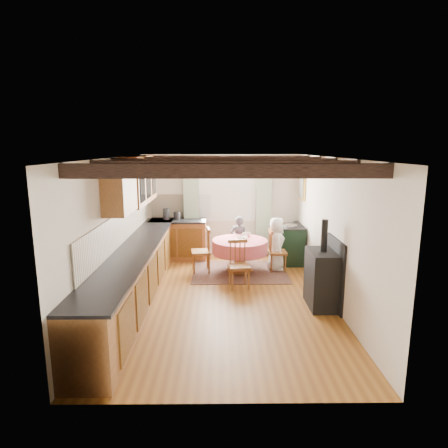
{
  "coord_description": "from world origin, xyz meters",
  "views": [
    {
      "loc": [
        -0.07,
        -6.18,
        2.57
      ],
      "look_at": [
        0.0,
        0.8,
        1.15
      ],
      "focal_mm": 30.51,
      "sensor_mm": 36.0,
      "label": 1
    }
  ],
  "objects_px": {
    "child_far": "(239,240)",
    "cast_iron_stove": "(323,264)",
    "dining_table": "(240,256)",
    "child_right": "(276,244)",
    "chair_near": "(239,265)",
    "chair_right": "(277,250)",
    "cup": "(247,234)",
    "chair_left": "(201,250)",
    "aga_range": "(288,243)"
  },
  "relations": [
    {
      "from": "chair_right",
      "to": "cast_iron_stove",
      "type": "distance_m",
      "value": 1.89
    },
    {
      "from": "child_right",
      "to": "cast_iron_stove",
      "type": "bearing_deg",
      "value": -168.95
    },
    {
      "from": "dining_table",
      "to": "chair_left",
      "type": "bearing_deg",
      "value": 178.47
    },
    {
      "from": "child_far",
      "to": "child_right",
      "type": "xyz_separation_m",
      "value": [
        0.76,
        -0.51,
        0.03
      ]
    },
    {
      "from": "chair_left",
      "to": "dining_table",
      "type": "bearing_deg",
      "value": 81.22
    },
    {
      "from": "dining_table",
      "to": "child_right",
      "type": "xyz_separation_m",
      "value": [
        0.77,
        0.16,
        0.22
      ]
    },
    {
      "from": "chair_near",
      "to": "cast_iron_stove",
      "type": "bearing_deg",
      "value": -41.37
    },
    {
      "from": "chair_left",
      "to": "child_far",
      "type": "distance_m",
      "value": 1.05
    },
    {
      "from": "cast_iron_stove",
      "to": "child_right",
      "type": "relative_size",
      "value": 1.28
    },
    {
      "from": "chair_left",
      "to": "child_far",
      "type": "bearing_deg",
      "value": 120.68
    },
    {
      "from": "chair_near",
      "to": "child_far",
      "type": "height_order",
      "value": "child_far"
    },
    {
      "from": "chair_left",
      "to": "chair_right",
      "type": "xyz_separation_m",
      "value": [
        1.6,
        0.05,
        -0.03
      ]
    },
    {
      "from": "dining_table",
      "to": "chair_near",
      "type": "distance_m",
      "value": 0.9
    },
    {
      "from": "dining_table",
      "to": "chair_left",
      "type": "distance_m",
      "value": 0.82
    },
    {
      "from": "cast_iron_stove",
      "to": "cup",
      "type": "bearing_deg",
      "value": 117.45
    },
    {
      "from": "chair_near",
      "to": "aga_range",
      "type": "height_order",
      "value": "chair_near"
    },
    {
      "from": "child_far",
      "to": "child_right",
      "type": "height_order",
      "value": "child_right"
    },
    {
      "from": "aga_range",
      "to": "child_right",
      "type": "distance_m",
      "value": 0.7
    },
    {
      "from": "aga_range",
      "to": "cup",
      "type": "relative_size",
      "value": 8.94
    },
    {
      "from": "chair_right",
      "to": "cup",
      "type": "distance_m",
      "value": 0.73
    },
    {
      "from": "cup",
      "to": "chair_right",
      "type": "bearing_deg",
      "value": -21.8
    },
    {
      "from": "dining_table",
      "to": "child_far",
      "type": "relative_size",
      "value": 1.07
    },
    {
      "from": "chair_right",
      "to": "child_far",
      "type": "bearing_deg",
      "value": 51.94
    },
    {
      "from": "child_far",
      "to": "cast_iron_stove",
      "type": "bearing_deg",
      "value": 128.27
    },
    {
      "from": "chair_near",
      "to": "chair_right",
      "type": "distance_m",
      "value": 1.29
    },
    {
      "from": "chair_left",
      "to": "child_far",
      "type": "xyz_separation_m",
      "value": [
        0.82,
        0.64,
        0.06
      ]
    },
    {
      "from": "aga_range",
      "to": "cast_iron_stove",
      "type": "xyz_separation_m",
      "value": [
        0.11,
        -2.49,
        0.29
      ]
    },
    {
      "from": "cast_iron_stove",
      "to": "child_far",
      "type": "bearing_deg",
      "value": 117.09
    },
    {
      "from": "cast_iron_stove",
      "to": "child_right",
      "type": "distance_m",
      "value": 1.97
    },
    {
      "from": "chair_near",
      "to": "child_far",
      "type": "xyz_separation_m",
      "value": [
        0.07,
        1.56,
        0.09
      ]
    },
    {
      "from": "dining_table",
      "to": "chair_right",
      "type": "bearing_deg",
      "value": 5.1
    },
    {
      "from": "dining_table",
      "to": "cup",
      "type": "relative_size",
      "value": 10.82
    },
    {
      "from": "dining_table",
      "to": "child_right",
      "type": "distance_m",
      "value": 0.82
    },
    {
      "from": "aga_range",
      "to": "child_far",
      "type": "distance_m",
      "value": 1.13
    },
    {
      "from": "chair_right",
      "to": "child_far",
      "type": "xyz_separation_m",
      "value": [
        -0.78,
        0.59,
        0.09
      ]
    },
    {
      "from": "chair_left",
      "to": "cast_iron_stove",
      "type": "bearing_deg",
      "value": 42.07
    },
    {
      "from": "chair_right",
      "to": "cast_iron_stove",
      "type": "bearing_deg",
      "value": -166.69
    },
    {
      "from": "chair_near",
      "to": "child_right",
      "type": "bearing_deg",
      "value": 43.4
    },
    {
      "from": "cast_iron_stove",
      "to": "child_right",
      "type": "xyz_separation_m",
      "value": [
        -0.47,
        1.9,
        -0.16
      ]
    },
    {
      "from": "aga_range",
      "to": "chair_left",
      "type": "bearing_deg",
      "value": -159.59
    },
    {
      "from": "chair_near",
      "to": "cast_iron_stove",
      "type": "relative_size",
      "value": 0.61
    },
    {
      "from": "chair_left",
      "to": "cast_iron_stove",
      "type": "relative_size",
      "value": 0.65
    },
    {
      "from": "dining_table",
      "to": "chair_left",
      "type": "height_order",
      "value": "chair_left"
    },
    {
      "from": "chair_near",
      "to": "chair_right",
      "type": "relative_size",
      "value": 1.0
    },
    {
      "from": "child_far",
      "to": "dining_table",
      "type": "bearing_deg",
      "value": 99.78
    },
    {
      "from": "chair_left",
      "to": "aga_range",
      "type": "height_order",
      "value": "chair_left"
    },
    {
      "from": "chair_right",
      "to": "chair_near",
      "type": "bearing_deg",
      "value": 137.93
    },
    {
      "from": "aga_range",
      "to": "cup",
      "type": "height_order",
      "value": "aga_range"
    },
    {
      "from": "aga_range",
      "to": "child_far",
      "type": "relative_size",
      "value": 0.89
    },
    {
      "from": "cup",
      "to": "chair_near",
      "type": "bearing_deg",
      "value": -100.92
    }
  ]
}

